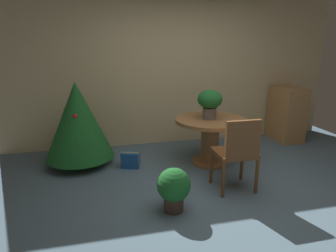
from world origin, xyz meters
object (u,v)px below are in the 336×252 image
at_px(wooden_chair_near, 237,150).
at_px(potted_plant, 174,187).
at_px(holiday_tree, 78,120).
at_px(wooden_cabinet, 286,114).
at_px(round_dining_table, 210,133).
at_px(gift_box_blue, 131,160).
at_px(flower_vase, 210,101).

bearing_deg(wooden_chair_near, potted_plant, -163.30).
relative_size(holiday_tree, wooden_cabinet, 1.25).
relative_size(round_dining_table, holiday_tree, 0.83).
relative_size(wooden_chair_near, wooden_cabinet, 0.93).
relative_size(wooden_chair_near, holiday_tree, 0.74).
bearing_deg(gift_box_blue, potted_plant, -75.30).
bearing_deg(round_dining_table, wooden_chair_near, -90.00).
distance_m(round_dining_table, wooden_chair_near, 0.89).
distance_m(round_dining_table, potted_plant, 1.45).
bearing_deg(round_dining_table, flower_vase, 151.25).
distance_m(wooden_cabinet, potted_plant, 3.29).
xyz_separation_m(wooden_cabinet, potted_plant, (-2.67, -1.90, -0.23)).
relative_size(holiday_tree, gift_box_blue, 4.23).
bearing_deg(wooden_cabinet, round_dining_table, -157.41).
distance_m(flower_vase, wooden_chair_near, 1.00).
relative_size(holiday_tree, potted_plant, 2.57).
distance_m(flower_vase, holiday_tree, 1.95).
distance_m(holiday_tree, potted_plant, 1.93).
bearing_deg(wooden_chair_near, gift_box_blue, 139.62).
height_order(flower_vase, wooden_cabinet, flower_vase).
bearing_deg(holiday_tree, wooden_cabinet, 5.27).
bearing_deg(wooden_chair_near, flower_vase, 91.29).
height_order(holiday_tree, wooden_cabinet, holiday_tree).
distance_m(round_dining_table, holiday_tree, 1.96).
bearing_deg(wooden_cabinet, wooden_chair_near, -137.86).
relative_size(flower_vase, potted_plant, 0.87).
height_order(gift_box_blue, potted_plant, potted_plant).
relative_size(wooden_cabinet, potted_plant, 2.06).
relative_size(round_dining_table, flower_vase, 2.44).
height_order(flower_vase, gift_box_blue, flower_vase).
relative_size(flower_vase, wooden_chair_near, 0.46).
height_order(holiday_tree, potted_plant, holiday_tree).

